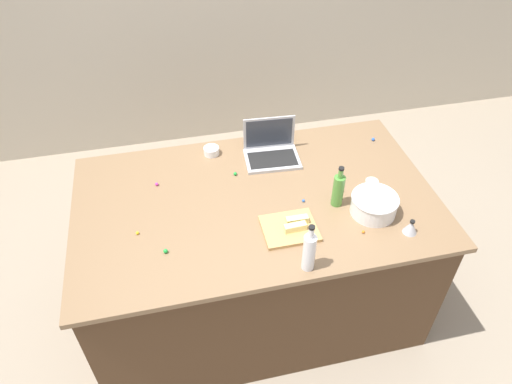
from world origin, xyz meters
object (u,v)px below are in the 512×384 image
Objects in this scene: bottle_vinegar at (309,251)px; cutting_board at (289,228)px; ramekin_medium at (372,183)px; bottle_olive at (338,190)px; laptop at (271,150)px; kitchen_timer at (411,227)px; ramekin_small at (211,151)px; butter_stick_left at (295,227)px; mixing_bowl_large at (374,204)px; butter_stick_right at (297,220)px.

bottle_vinegar is 0.99× the size of cutting_board.
bottle_olive is at bearing -158.44° from ramekin_medium.
laptop reaches higher than kitchen_timer.
bottle_olive is 0.81m from ramekin_small.
kitchen_timer is (0.55, 0.10, -0.07)m from bottle_vinegar.
mixing_bowl_large is at bearing 6.45° from butter_stick_left.
laptop is 0.52m from bottle_olive.
butter_stick_right is 0.75m from ramekin_small.
bottle_vinegar is at bearing -148.15° from mixing_bowl_large.
laptop is 0.62m from butter_stick_left.
butter_stick_left is 0.56m from kitchen_timer.
butter_stick_left is at bearing -154.24° from ramekin_medium.
butter_stick_left is 1.22× the size of ramekin_small.
laptop is 0.35m from ramekin_small.
bottle_vinegar is 3.77× the size of ramekin_medium.
butter_stick_left reaches higher than cutting_board.
kitchen_timer is (0.55, -0.12, -0.00)m from butter_stick_left.
butter_stick_left is at bearing -93.21° from laptop.
laptop is 0.84m from bottle_vinegar.
bottle_vinegar is at bearing -126.41° from bottle_olive.
bottle_olive is at bearing 135.86° from kitchen_timer.
cutting_board is 0.75m from ramekin_small.
butter_stick_right is (0.02, 0.05, 0.00)m from butter_stick_left.
laptop is 0.90m from kitchen_timer.
butter_stick_right reaches higher than cutting_board.
ramekin_medium is 0.91× the size of kitchen_timer.
ramekin_small is at bearing 135.30° from kitchen_timer.
ramekin_medium is at bearing 21.56° from bottle_olive.
kitchen_timer reaches higher than butter_stick_left.
butter_stick_right is at bearing 27.21° from cutting_board.
bottle_vinegar is 0.99m from ramekin_small.
bottle_vinegar reaches higher than laptop.
cutting_board is at bearing -152.79° from butter_stick_right.
bottle_vinegar is at bearing -91.27° from butter_stick_left.
ramekin_small is (-0.30, 0.72, -0.01)m from butter_stick_left.
bottle_olive reaches higher than butter_stick_left.
laptop is 2.94× the size of butter_stick_right.
mixing_bowl_large is 0.21m from ramekin_medium.
laptop is 4.63× the size of ramekin_medium.
bottle_vinegar is 1.10× the size of bottle_olive.
laptop is at bearing 124.83° from kitchen_timer.
bottle_vinegar reaches higher than mixing_bowl_large.
ramekin_medium is (0.50, 0.24, -0.02)m from butter_stick_left.
ramekin_small is (-0.73, 0.67, -0.03)m from mixing_bowl_large.
mixing_bowl_large is (0.39, -0.57, 0.01)m from laptop.
mixing_bowl_large is 3.10× the size of kitchen_timer.
laptop is at bearing 116.59° from bottle_olive.
cutting_board is at bearing 93.89° from bottle_vinegar.
butter_stick_right is at bearing 84.10° from bottle_vinegar.
bottle_olive reaches higher than ramekin_medium.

